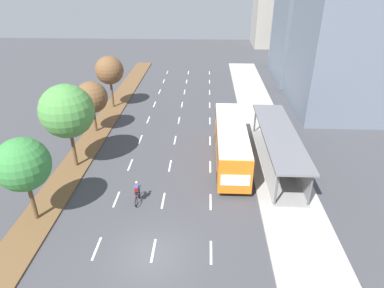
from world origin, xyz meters
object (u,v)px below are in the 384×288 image
(median_tree_fourth, at_px, (109,70))
(bus, at_px, (231,140))
(bus_shelter, at_px, (281,145))
(median_tree_nearest, at_px, (23,165))
(median_tree_second, at_px, (67,111))
(cyclist, at_px, (137,193))
(median_tree_third, at_px, (92,97))

(median_tree_fourth, bearing_deg, bus, -42.31)
(bus_shelter, height_order, median_tree_nearest, median_tree_nearest)
(bus, height_order, median_tree_second, median_tree_second)
(median_tree_nearest, xyz_separation_m, median_tree_fourth, (-0.05, 20.93, 0.31))
(median_tree_fourth, bearing_deg, bus_shelter, -35.40)
(cyclist, height_order, median_tree_second, median_tree_second)
(bus, distance_m, median_tree_fourth, 18.64)
(median_tree_nearest, bearing_deg, median_tree_second, 87.71)
(bus_shelter, distance_m, cyclist, 12.88)
(bus, xyz_separation_m, median_tree_fourth, (-13.65, 12.42, 2.59))
(bus_shelter, distance_m, median_tree_nearest, 19.82)
(cyclist, xyz_separation_m, median_tree_nearest, (-6.50, -2.26, 3.56))
(bus_shelter, distance_m, median_tree_fourth, 22.17)
(bus_shelter, height_order, median_tree_fourth, median_tree_fourth)
(median_tree_nearest, xyz_separation_m, median_tree_second, (0.28, 6.98, 0.77))
(bus_shelter, xyz_separation_m, median_tree_second, (-17.60, -1.21, 3.26))
(bus_shelter, bearing_deg, median_tree_third, 162.22)
(median_tree_second, distance_m, median_tree_third, 7.11)
(median_tree_third, xyz_separation_m, median_tree_fourth, (0.05, 6.98, 0.86))
(bus, bearing_deg, median_tree_nearest, -147.96)
(median_tree_nearest, bearing_deg, bus, 32.04)
(bus_shelter, bearing_deg, bus, 175.73)
(median_tree_nearest, bearing_deg, median_tree_fourth, 90.13)
(median_tree_fourth, bearing_deg, median_tree_nearest, -89.87)
(cyclist, xyz_separation_m, median_tree_second, (-6.22, 4.72, 4.33))
(bus, relative_size, median_tree_second, 1.57)
(bus, distance_m, median_tree_nearest, 16.20)
(median_tree_nearest, distance_m, median_tree_second, 7.03)
(bus_shelter, height_order, bus, bus)
(bus_shelter, bearing_deg, median_tree_fourth, 144.60)
(cyclist, relative_size, median_tree_nearest, 0.30)
(bus_shelter, xyz_separation_m, cyclist, (-11.38, -5.93, -1.08))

